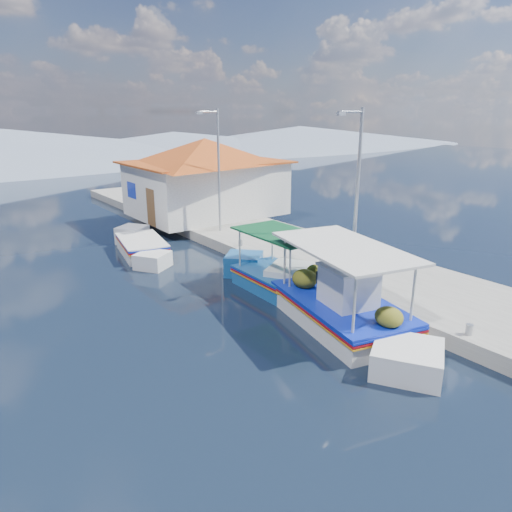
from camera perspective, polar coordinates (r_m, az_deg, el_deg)
ground at (r=13.42m, az=4.36°, el=-11.13°), size 160.00×160.00×0.00m
quay at (r=21.13m, az=5.91°, el=0.31°), size 5.00×44.00×0.50m
bollards at (r=19.15m, az=2.79°, el=-0.16°), size 0.20×17.20×0.30m
main_caique at (r=14.79m, az=10.01°, el=-6.23°), size 3.74×8.35×2.82m
caique_green_canopy at (r=17.28m, az=2.74°, el=-3.08°), size 2.11×6.65×2.49m
caique_blue_hull at (r=22.37m, az=-13.84°, el=0.97°), size 2.59×6.01×1.09m
harbor_building at (r=27.91m, az=-6.14°, el=9.73°), size 10.49×10.49×4.40m
lamp_post_near at (r=16.62m, az=12.05°, el=8.16°), size 1.21×0.14×6.00m
lamp_post_far at (r=23.51m, az=-4.77°, el=11.03°), size 1.21×0.14×6.00m
mountain_ridge at (r=66.58m, az=-24.55°, el=11.98°), size 171.40×96.00×5.50m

